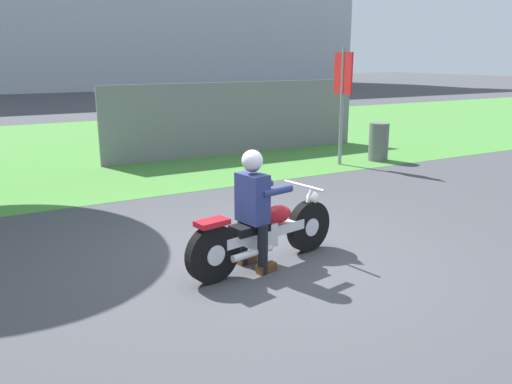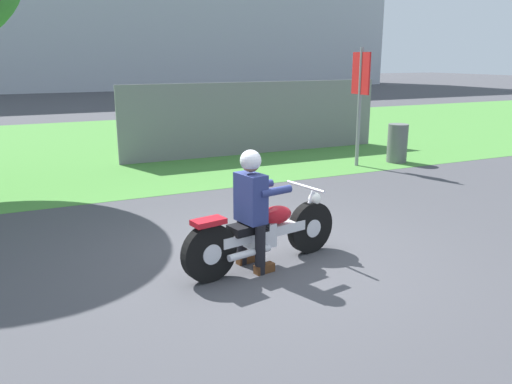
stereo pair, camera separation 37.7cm
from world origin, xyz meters
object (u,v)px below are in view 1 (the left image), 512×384
Objects in this scene: motorcycle_lead at (265,233)px; rider_lead at (254,201)px; sign_banner at (343,88)px; trash_can at (379,142)px.

rider_lead reaches higher than motorcycle_lead.
motorcycle_lead is at bearing -0.82° from rider_lead.
trash_can is at bearing -3.41° from sign_banner.
motorcycle_lead is at bearing -142.65° from trash_can.
sign_banner is at bearing 32.12° from rider_lead.
trash_can reaches higher than motorcycle_lead.
sign_banner reaches higher than motorcycle_lead.
rider_lead is at bearing 179.18° from motorcycle_lead.
motorcycle_lead is at bearing -136.05° from sign_banner.
motorcycle_lead is 2.36× the size of trash_can.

